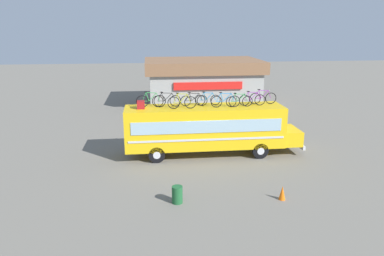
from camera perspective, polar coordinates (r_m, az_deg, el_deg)
The scene contains 15 objects.
ground_plane at distance 23.29m, azimuth 1.89°, elevation -4.10°, with size 120.00×120.00×0.00m, color slate.
bus at distance 22.79m, azimuth 2.48°, elevation 0.14°, with size 10.94×2.46×3.07m.
luggage_bag_1 at distance 22.10m, azimuth -7.89°, elevation 3.57°, with size 0.44×0.51×0.46m, color maroon.
rooftop_bicycle_1 at distance 22.35m, azimuth -6.35°, elevation 4.21°, with size 1.78×0.44×0.97m.
rooftop_bicycle_2 at distance 22.44m, azimuth -3.96°, elevation 4.26°, with size 1.76×0.44×0.92m.
rooftop_bicycle_3 at distance 21.83m, azimuth -1.55°, elevation 4.02°, with size 1.72×0.44×0.97m.
rooftop_bicycle_4 at distance 22.58m, azimuth 0.29°, elevation 4.32°, with size 1.67×0.44×0.87m.
rooftop_bicycle_5 at distance 22.82m, azimuth 2.44°, elevation 4.41°, with size 1.60×0.44×0.86m.
rooftop_bicycle_6 at distance 22.31m, azimuth 5.16°, elevation 4.18°, with size 1.79×0.44×0.93m.
rooftop_bicycle_7 at distance 22.57m, azimuth 7.29°, elevation 4.18°, with size 1.64×0.44×0.86m.
rooftop_bicycle_8 at distance 22.99m, azimuth 9.25°, elevation 4.36°, with size 1.66×0.44×0.91m.
rooftop_bicycle_9 at distance 23.56m, azimuth 10.86°, elevation 4.58°, with size 1.72×0.44×0.95m.
roadside_building at distance 38.34m, azimuth 1.60°, elevation 7.25°, with size 11.61×7.98×4.50m.
trash_bin at distance 17.07m, azimuth -2.29°, elevation -10.22°, with size 0.49×0.49×0.81m, color #1E592D.
traffic_cone at distance 17.88m, azimuth 13.73°, elevation -9.68°, with size 0.31×0.31×0.67m, color orange.
Camera 1 is at (-3.31, -21.69, 7.80)m, focal length 34.62 mm.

